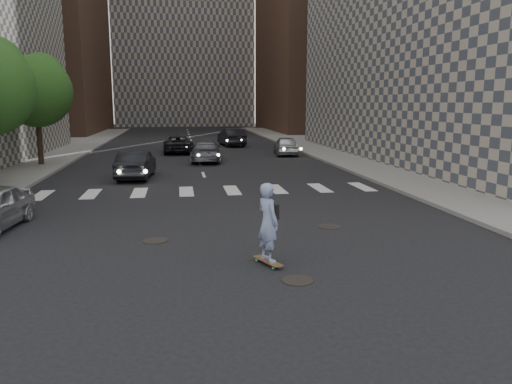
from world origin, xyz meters
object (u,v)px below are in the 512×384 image
skateboarder (268,222)px  traffic_car_c (178,144)px  tree_c (37,88)px  traffic_car_e (232,137)px  traffic_car_b (206,151)px  traffic_car_a (136,165)px  traffic_car_d (286,146)px

skateboarder → traffic_car_c: skateboarder is taller
tree_c → traffic_car_e: 18.38m
tree_c → traffic_car_b: 10.75m
tree_c → traffic_car_e: (12.85, 12.56, -3.87)m
traffic_car_a → skateboarder: bearing=110.9°
skateboarder → traffic_car_a: size_ratio=0.47×
traffic_car_d → traffic_car_e: 8.98m
skateboarder → traffic_car_c: bearing=71.0°
skateboarder → tree_c: bearing=93.1°
tree_c → traffic_car_d: bearing=14.5°
traffic_car_c → traffic_car_e: size_ratio=1.01×
skateboarder → traffic_car_d: 25.26m
traffic_car_d → traffic_car_a: bearing=51.5°
tree_c → traffic_car_e: bearing=44.4°
tree_c → traffic_car_b: size_ratio=1.39×
traffic_car_a → traffic_car_b: (3.95, 6.77, -0.01)m
tree_c → traffic_car_c: tree_c is taller
skateboarder → traffic_car_b: (-0.25, 21.32, -0.35)m
traffic_car_b → traffic_car_d: 6.83m
traffic_car_e → traffic_car_a: bearing=62.8°
skateboarder → traffic_car_c: size_ratio=0.42×
skateboarder → traffic_car_e: skateboarder is taller
traffic_car_b → skateboarder: bearing=96.0°
traffic_car_d → traffic_car_e: bearing=-63.6°
tree_c → skateboarder: tree_c is taller
traffic_car_a → traffic_car_c: 12.95m
skateboarder → traffic_car_d: (5.75, 24.59, -0.35)m
traffic_car_a → traffic_car_d: 14.13m
traffic_car_b → tree_c: bearing=10.3°
tree_c → traffic_car_d: 16.95m
traffic_car_b → traffic_car_a: bearing=65.1°
skateboarder → traffic_car_c: 27.41m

